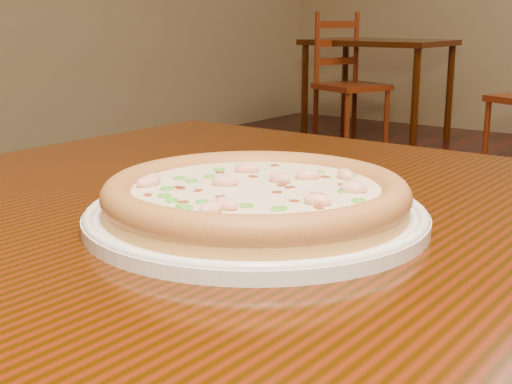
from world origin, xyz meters
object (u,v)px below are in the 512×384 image
Objects in this scene: hero_table at (397,340)px; bg_table_left at (378,53)px; plate at (256,215)px; chair_a at (347,85)px; pizza at (256,195)px.

bg_table_left is at bearing 117.71° from hero_table.
hero_table is 1.20× the size of bg_table_left.
plate reaches higher than bg_table_left.
hero_table is 1.26× the size of chair_a.
chair_a is (-2.33, 3.97, -0.21)m from hero_table.
hero_table is 0.18m from pizza.
chair_a is (-2.21, 4.02, -0.34)m from pizza.
plate is 1.12× the size of pizza.
hero_table is 4.60m from chair_a.
bg_table_left is (-2.14, 4.35, -0.10)m from plate.
plate is 0.31× the size of bg_table_left.
plate is at bearing -157.38° from hero_table.
plate is (-0.12, -0.05, 0.11)m from hero_table.
pizza is at bearing -61.20° from chair_a.
plate is at bearing -61.20° from chair_a.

